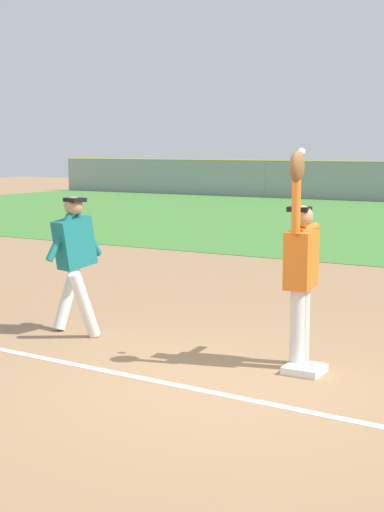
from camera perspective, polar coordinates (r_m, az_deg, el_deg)
ground_plane at (r=7.63m, az=2.43°, el=-9.57°), size 76.49×76.49×0.00m
first_base at (r=8.07m, az=8.39°, el=-8.35°), size 0.39×0.39×0.08m
fielder at (r=8.06m, az=8.10°, el=-0.50°), size 0.30×0.90×2.28m
runner at (r=9.53m, az=-8.74°, el=0.07°), size 0.75×0.84×1.72m
baseball at (r=8.00m, az=8.18°, el=7.72°), size 0.07×0.07×0.07m
parked_car_black at (r=36.27m, az=12.27°, el=5.39°), size 4.59×2.51×1.25m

